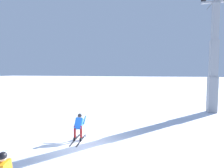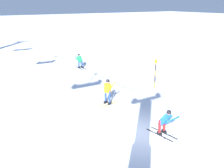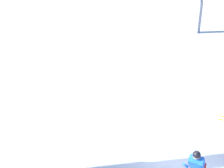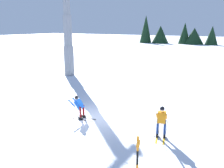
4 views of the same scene
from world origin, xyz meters
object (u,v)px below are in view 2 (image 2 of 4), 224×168
skier_distant_downhill (80,60)px  skier_carving_main (166,120)px  skier_distant_uphill (108,90)px  trail_marker_pole (155,72)px

skier_distant_downhill → skier_carving_main: bearing=170.0°
skier_distant_uphill → skier_distant_downhill: 10.73m
trail_marker_pole → skier_distant_uphill: trail_marker_pole is taller
skier_carving_main → skier_distant_downhill: size_ratio=1.07×
skier_distant_uphill → skier_distant_downhill: skier_distant_uphill is taller
trail_marker_pole → skier_distant_uphill: size_ratio=1.39×
skier_distant_uphill → skier_distant_downhill: (10.32, -2.92, -0.18)m
skier_distant_downhill → skier_distant_uphill: bearing=164.2°
skier_carving_main → trail_marker_pole: trail_marker_pole is taller
trail_marker_pole → skier_distant_uphill: (-0.88, 4.93, -0.29)m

